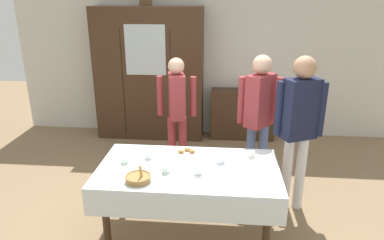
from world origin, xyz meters
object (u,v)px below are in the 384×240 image
(tea_cup_near_right, at_px, (221,161))
(spoon_near_right, at_px, (173,181))
(tea_cup_mid_right, at_px, (149,157))
(pastry_plate, at_px, (187,153))
(person_behind_table_right, at_px, (259,110))
(person_near_right_end, at_px, (177,105))
(wall_cabinet, at_px, (149,74))
(tea_cup_far_left, at_px, (125,161))
(bread_basket, at_px, (138,178))
(tea_cup_center, at_px, (198,172))
(tea_cup_mid_left, at_px, (166,170))
(book_stack, at_px, (244,88))
(tea_cup_near_left, at_px, (251,154))
(spoon_near_left, at_px, (212,158))
(dining_table, at_px, (188,177))
(person_by_cabinet, at_px, (299,119))
(bookshelf_low, at_px, (242,114))
(spoon_far_right, at_px, (242,165))

(tea_cup_near_right, height_order, spoon_near_right, tea_cup_near_right)
(tea_cup_mid_right, distance_m, pastry_plate, 0.41)
(person_behind_table_right, relative_size, person_near_right_end, 1.07)
(wall_cabinet, xyz_separation_m, tea_cup_far_left, (0.26, -2.53, -0.32))
(wall_cabinet, height_order, bread_basket, wall_cabinet)
(tea_cup_center, xyz_separation_m, person_near_right_end, (-0.39, 1.47, 0.20))
(tea_cup_mid_left, xyz_separation_m, bread_basket, (-0.22, -0.18, 0.01))
(book_stack, height_order, tea_cup_near_left, book_stack)
(tea_cup_near_right, relative_size, pastry_plate, 0.46)
(wall_cabinet, relative_size, tea_cup_near_right, 16.62)
(wall_cabinet, relative_size, spoon_near_left, 18.15)
(dining_table, distance_m, person_near_right_end, 1.43)
(person_by_cabinet, bearing_deg, pastry_plate, -169.07)
(bread_basket, height_order, spoon_near_left, bread_basket)
(bookshelf_low, bearing_deg, bread_basket, -110.37)
(bread_basket, relative_size, spoon_near_left, 2.02)
(wall_cabinet, relative_size, person_by_cabinet, 1.23)
(bread_basket, relative_size, person_behind_table_right, 0.14)
(bookshelf_low, bearing_deg, tea_cup_near_right, -97.78)
(spoon_near_left, bearing_deg, tea_cup_mid_right, -173.65)
(tea_cup_mid_left, bearing_deg, person_near_right_end, 93.26)
(tea_cup_center, relative_size, person_near_right_end, 0.08)
(book_stack, xyz_separation_m, person_behind_table_right, (0.10, -1.65, 0.16))
(wall_cabinet, height_order, person_near_right_end, wall_cabinet)
(book_stack, relative_size, tea_cup_near_left, 1.73)
(tea_cup_mid_left, distance_m, pastry_plate, 0.46)
(spoon_near_right, bearing_deg, dining_table, 66.91)
(spoon_far_right, bearing_deg, person_by_cabinet, 36.39)
(wall_cabinet, bearing_deg, person_near_right_end, -63.45)
(tea_cup_mid_right, bearing_deg, bread_basket, -90.24)
(tea_cup_mid_left, relative_size, tea_cup_near_right, 1.00)
(person_behind_table_right, bearing_deg, spoon_near_right, -124.68)
(bread_basket, relative_size, person_by_cabinet, 0.14)
(wall_cabinet, distance_m, person_by_cabinet, 2.87)
(dining_table, relative_size, tea_cup_mid_left, 13.69)
(person_by_cabinet, bearing_deg, book_stack, 102.92)
(tea_cup_far_left, height_order, person_by_cabinet, person_by_cabinet)
(wall_cabinet, xyz_separation_m, person_by_cabinet, (2.04, -2.03, -0.00))
(tea_cup_near_right, xyz_separation_m, tea_cup_center, (-0.21, -0.26, 0.00))
(bookshelf_low, xyz_separation_m, person_behind_table_right, (0.10, -1.65, 0.62))
(bread_basket, bearing_deg, tea_cup_mid_right, 89.76)
(bookshelf_low, xyz_separation_m, spoon_near_left, (-0.44, -2.39, 0.32))
(tea_cup_mid_left, height_order, spoon_far_right, tea_cup_mid_left)
(tea_cup_mid_right, bearing_deg, book_stack, 66.26)
(wall_cabinet, height_order, book_stack, wall_cabinet)
(spoon_near_right, bearing_deg, tea_cup_near_left, 38.28)
(tea_cup_near_right, bearing_deg, tea_cup_far_left, -175.02)
(bookshelf_low, xyz_separation_m, book_stack, (0.00, 0.00, 0.45))
(wall_cabinet, relative_size, person_behind_table_right, 1.28)
(person_behind_table_right, relative_size, person_by_cabinet, 0.96)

